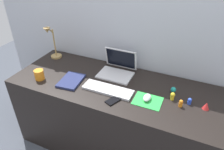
% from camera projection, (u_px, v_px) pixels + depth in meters
% --- Properties ---
extents(ground_plane, '(6.00, 6.00, 0.00)m').
position_uv_depth(ground_plane, '(114.00, 143.00, 2.16)').
color(ground_plane, '#474C56').
extents(back_wall, '(2.97, 0.05, 1.60)m').
position_uv_depth(back_wall, '(130.00, 59.00, 2.02)').
color(back_wall, '#B2B7C1').
rests_on(back_wall, ground_plane).
extents(desk, '(1.77, 0.68, 0.74)m').
position_uv_depth(desk, '(114.00, 117.00, 1.96)').
color(desk, black).
rests_on(desk, ground_plane).
extents(laptop, '(0.30, 0.26, 0.21)m').
position_uv_depth(laptop, '(118.00, 68.00, 1.89)').
color(laptop, silver).
rests_on(laptop, desk).
extents(keyboard, '(0.41, 0.13, 0.02)m').
position_uv_depth(keyboard, '(108.00, 90.00, 1.68)').
color(keyboard, silver).
rests_on(keyboard, desk).
extents(mousepad, '(0.21, 0.17, 0.00)m').
position_uv_depth(mousepad, '(148.00, 101.00, 1.57)').
color(mousepad, green).
rests_on(mousepad, desk).
extents(mouse, '(0.06, 0.10, 0.03)m').
position_uv_depth(mouse, '(147.00, 98.00, 1.58)').
color(mouse, silver).
rests_on(mouse, mousepad).
extents(cell_phone, '(0.11, 0.14, 0.01)m').
position_uv_depth(cell_phone, '(114.00, 100.00, 1.58)').
color(cell_phone, black).
rests_on(cell_phone, desk).
extents(desk_lamp, '(0.11, 0.16, 0.35)m').
position_uv_depth(desk_lamp, '(52.00, 44.00, 2.07)').
color(desk_lamp, '#A5844C').
rests_on(desk_lamp, desk).
extents(notebook_pad, '(0.19, 0.26, 0.02)m').
position_uv_depth(notebook_pad, '(71.00, 81.00, 1.79)').
color(notebook_pad, navy).
rests_on(notebook_pad, desk).
extents(coffee_mug, '(0.08, 0.08, 0.09)m').
position_uv_depth(coffee_mug, '(39.00, 75.00, 1.81)').
color(coffee_mug, orange).
rests_on(coffee_mug, desk).
extents(toy_figurine_blue, '(0.03, 0.03, 0.05)m').
position_uv_depth(toy_figurine_blue, '(189.00, 101.00, 1.53)').
color(toy_figurine_blue, blue).
rests_on(toy_figurine_blue, desk).
extents(toy_figurine_red, '(0.05, 0.05, 0.05)m').
position_uv_depth(toy_figurine_red, '(206.00, 106.00, 1.49)').
color(toy_figurine_red, red).
rests_on(toy_figurine_red, desk).
extents(toy_figurine_teal, '(0.04, 0.04, 0.05)m').
position_uv_depth(toy_figurine_teal, '(173.00, 90.00, 1.66)').
color(toy_figurine_teal, teal).
rests_on(toy_figurine_teal, desk).
extents(toy_figurine_yellow, '(0.03, 0.03, 0.06)m').
position_uv_depth(toy_figurine_yellow, '(173.00, 96.00, 1.57)').
color(toy_figurine_yellow, yellow).
rests_on(toy_figurine_yellow, desk).
extents(toy_figurine_orange, '(0.03, 0.03, 0.06)m').
position_uv_depth(toy_figurine_orange, '(181.00, 103.00, 1.51)').
color(toy_figurine_orange, orange).
rests_on(toy_figurine_orange, desk).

